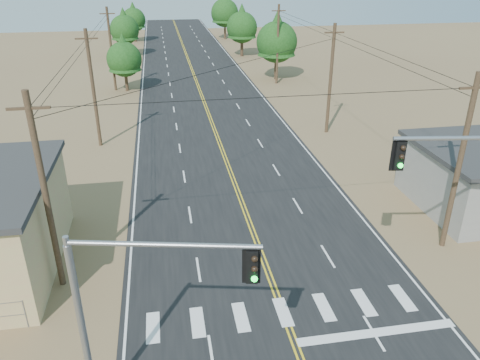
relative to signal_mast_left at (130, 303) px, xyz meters
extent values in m
cube|color=black|center=(6.34, 26.37, -5.03)|extent=(15.00, 200.00, 0.02)
cylinder|color=gray|center=(-5.16, 5.37, -4.29)|extent=(0.06, 0.06, 1.50)
cylinder|color=#4C3826|center=(-4.16, 8.37, -0.04)|extent=(0.30, 0.30, 10.00)
cube|color=#4C3826|center=(-4.16, 8.37, 4.16)|extent=(1.80, 0.12, 0.12)
cylinder|color=#4C3826|center=(-4.16, 28.37, -0.04)|extent=(0.30, 0.30, 10.00)
cube|color=#4C3826|center=(-4.16, 28.37, 4.16)|extent=(1.80, 0.12, 0.12)
cylinder|color=#4C3826|center=(-4.16, 48.37, -0.04)|extent=(0.30, 0.30, 10.00)
cube|color=#4C3826|center=(-4.16, 48.37, 4.16)|extent=(1.80, 0.12, 0.12)
cylinder|color=#4C3826|center=(16.84, 8.37, -0.04)|extent=(0.30, 0.30, 10.00)
cube|color=#4C3826|center=(16.84, 8.37, 4.16)|extent=(1.80, 0.12, 0.12)
cylinder|color=#4C3826|center=(16.84, 28.37, -0.04)|extent=(0.30, 0.30, 10.00)
cube|color=#4C3826|center=(16.84, 28.37, 4.16)|extent=(1.80, 0.12, 0.12)
cylinder|color=#4C3826|center=(16.84, 48.37, -0.04)|extent=(0.30, 0.30, 10.00)
cube|color=#4C3826|center=(16.84, 48.37, 4.16)|extent=(1.80, 0.12, 0.12)
cylinder|color=gray|center=(-1.66, 0.37, -1.45)|extent=(0.25, 0.25, 7.16)
cylinder|color=gray|center=(-1.66, 0.37, 2.13)|extent=(0.18, 0.18, 0.61)
cylinder|color=gray|center=(1.20, -0.26, 2.23)|extent=(5.77, 1.41, 0.16)
cube|color=black|center=(3.77, -0.81, 1.56)|extent=(0.42, 0.38, 1.13)
sphere|color=black|center=(3.81, -0.99, 1.92)|extent=(0.20, 0.20, 0.20)
sphere|color=black|center=(3.81, -0.99, 1.56)|extent=(0.20, 0.20, 0.20)
sphere|color=#0CE533|center=(3.81, -0.99, 1.21)|extent=(0.20, 0.20, 0.20)
cylinder|color=gray|center=(14.12, 4.44, 3.10)|extent=(6.46, 1.11, 0.18)
cube|color=black|center=(11.25, 4.85, 2.36)|extent=(0.45, 0.40, 1.26)
sphere|color=black|center=(11.28, 4.65, 2.76)|extent=(0.23, 0.23, 0.23)
sphere|color=black|center=(11.28, 4.65, 2.36)|extent=(0.23, 0.23, 0.23)
sphere|color=#0CE533|center=(11.28, 4.65, 1.96)|extent=(0.23, 0.23, 0.23)
cylinder|color=#3F2D1E|center=(-2.70, 47.78, -3.76)|extent=(0.40, 0.40, 2.56)
cone|color=#164012|center=(-2.70, 47.78, -0.21)|extent=(3.98, 3.98, 4.54)
sphere|color=#164012|center=(-2.70, 47.78, -1.13)|extent=(4.26, 4.26, 4.26)
cylinder|color=#3F2D1E|center=(-3.81, 71.84, -3.59)|extent=(0.41, 0.41, 2.89)
cone|color=#164012|center=(-3.81, 71.84, 0.41)|extent=(4.49, 4.49, 5.13)
sphere|color=#164012|center=(-3.81, 71.84, -0.63)|extent=(4.81, 4.81, 4.81)
cylinder|color=#3F2D1E|center=(-2.83, 87.97, -3.65)|extent=(0.44, 0.44, 2.77)
cone|color=#164012|center=(-2.83, 87.97, 0.20)|extent=(4.32, 4.32, 4.93)
sphere|color=#164012|center=(-2.83, 87.97, -0.80)|extent=(4.62, 4.62, 4.62)
cylinder|color=#3F2D1E|center=(17.30, 50.71, -3.40)|extent=(0.44, 0.44, 3.28)
cone|color=#164012|center=(17.30, 50.71, 1.16)|extent=(5.10, 5.10, 5.83)
sphere|color=#164012|center=(17.30, 50.71, -0.03)|extent=(5.46, 5.46, 5.46)
cylinder|color=#3F2D1E|center=(15.72, 68.78, -3.49)|extent=(0.50, 0.50, 3.09)
cone|color=#164012|center=(15.72, 68.78, 0.81)|extent=(4.81, 4.81, 5.50)
sphere|color=#164012|center=(15.72, 68.78, -0.31)|extent=(5.15, 5.15, 5.15)
cylinder|color=#3F2D1E|center=(15.63, 88.70, -3.34)|extent=(0.42, 0.42, 3.39)
cone|color=#164012|center=(15.63, 88.70, 1.36)|extent=(5.27, 5.27, 6.02)
sphere|color=#164012|center=(15.63, 88.70, 0.14)|extent=(5.64, 5.64, 5.64)
camera|label=1|loc=(1.44, -12.18, 9.85)|focal=35.00mm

